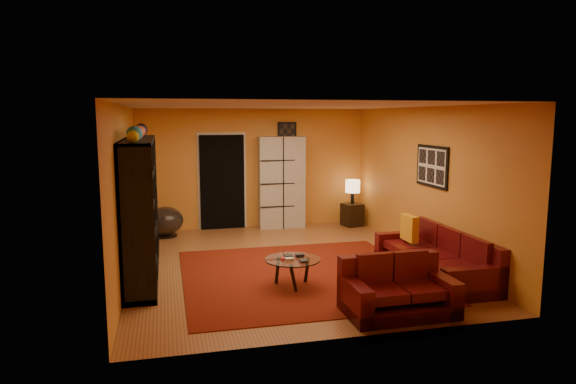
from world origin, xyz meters
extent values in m
plane|color=brown|center=(0.00, 0.00, 0.00)|extent=(6.00, 6.00, 0.00)
plane|color=white|center=(0.00, 0.00, 2.60)|extent=(6.00, 6.00, 0.00)
plane|color=orange|center=(0.00, 3.00, 1.30)|extent=(6.00, 0.00, 6.00)
plane|color=orange|center=(0.00, -3.00, 1.30)|extent=(6.00, 0.00, 6.00)
plane|color=orange|center=(-2.50, 0.00, 1.30)|extent=(0.00, 6.00, 6.00)
plane|color=orange|center=(2.50, 0.00, 1.30)|extent=(0.00, 6.00, 6.00)
cube|color=#57130A|center=(0.10, -0.70, 0.01)|extent=(3.60, 3.60, 0.01)
cube|color=black|center=(-0.70, 2.96, 1.02)|extent=(0.95, 0.10, 2.04)
cube|color=black|center=(2.48, -0.30, 1.60)|extent=(0.03, 1.00, 0.70)
cube|color=black|center=(0.75, 2.98, 2.05)|extent=(0.42, 0.03, 0.52)
cube|color=black|center=(-2.27, 0.00, 1.05)|extent=(0.45, 3.00, 2.10)
imported|color=black|center=(-2.23, -0.04, 0.99)|extent=(0.94, 0.12, 0.54)
cube|color=#46090D|center=(2.05, -1.24, 0.16)|extent=(0.96, 2.33, 0.32)
cube|color=#46090D|center=(2.44, -1.24, 0.42)|extent=(0.19, 2.32, 0.85)
cube|color=#46090D|center=(2.05, -2.31, 0.31)|extent=(0.95, 0.18, 0.62)
cube|color=#46090D|center=(2.05, -0.17, 0.31)|extent=(0.95, 0.18, 0.62)
cube|color=#46090D|center=(2.01, -1.89, 0.47)|extent=(0.73, 0.64, 0.12)
cube|color=#46090D|center=(2.01, -1.24, 0.47)|extent=(0.73, 0.64, 0.12)
cube|color=#46090D|center=(2.01, -0.58, 0.47)|extent=(0.73, 0.64, 0.12)
cube|color=#46090D|center=(0.86, -2.50, 0.16)|extent=(1.34, 0.81, 0.32)
cube|color=#46090D|center=(0.86, -2.19, 0.42)|extent=(1.33, 0.19, 0.85)
cube|color=#46090D|center=(1.44, -2.49, 0.31)|extent=(0.19, 0.80, 0.62)
cube|color=#46090D|center=(0.28, -2.51, 0.31)|extent=(0.19, 0.80, 0.62)
cube|color=#46090D|center=(1.10, -2.54, 0.47)|extent=(0.47, 0.58, 0.12)
cube|color=#46090D|center=(0.62, -2.54, 0.47)|extent=(0.47, 0.58, 0.12)
cube|color=orange|center=(1.95, -0.60, 0.63)|extent=(0.12, 0.42, 0.42)
cylinder|color=silver|center=(-0.16, -1.17, 0.40)|extent=(0.80, 0.80, 0.02)
cylinder|color=black|center=(0.08, -1.09, 0.20)|extent=(0.05, 0.05, 0.38)
cylinder|color=black|center=(-0.35, -1.00, 0.20)|extent=(0.05, 0.05, 0.38)
cylinder|color=black|center=(-0.21, -1.41, 0.20)|extent=(0.05, 0.05, 0.38)
cube|color=#BCB7AE|center=(0.58, 2.80, 1.00)|extent=(1.02, 0.48, 2.00)
cylinder|color=black|center=(-1.94, 2.44, 0.02)|extent=(0.44, 0.44, 0.03)
cylinder|color=black|center=(-1.94, 2.44, 0.10)|extent=(0.06, 0.06, 0.15)
ellipsoid|color=#3D3636|center=(-1.94, 2.44, 0.33)|extent=(0.76, 0.76, 0.57)
cube|color=black|center=(2.15, 2.54, 0.25)|extent=(0.47, 0.47, 0.50)
cylinder|color=black|center=(2.15, 2.54, 0.63)|extent=(0.08, 0.08, 0.26)
cylinder|color=#E7BD7F|center=(2.15, 2.54, 0.90)|extent=(0.32, 0.32, 0.28)
camera|label=1|loc=(-1.89, -8.09, 2.43)|focal=32.00mm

